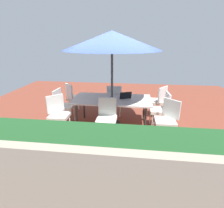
% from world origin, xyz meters
% --- Properties ---
extents(ground_plane, '(10.00, 10.00, 0.02)m').
position_xyz_m(ground_plane, '(0.00, 0.00, -0.01)').
color(ground_plane, brown).
extents(hedge_row, '(6.30, 0.69, 1.36)m').
position_xyz_m(hedge_row, '(0.00, 3.02, 0.68)').
color(hedge_row, '#1E4C23').
rests_on(hedge_row, ground_plane).
extents(dining_table, '(2.10, 1.01, 0.76)m').
position_xyz_m(dining_table, '(0.00, 0.00, 0.71)').
color(dining_table, silver).
rests_on(dining_table, ground_plane).
extents(patio_umbrella, '(2.42, 2.42, 2.48)m').
position_xyz_m(patio_umbrella, '(0.00, 0.00, 2.24)').
color(patio_umbrella, '#4C4C4C').
rests_on(patio_umbrella, ground_plane).
extents(chair_northwest, '(0.59, 0.59, 0.98)m').
position_xyz_m(chair_northwest, '(-1.36, 0.65, 0.55)').
color(chair_northwest, silver).
rests_on(chair_northwest, ground_plane).
extents(chair_east, '(0.48, 0.47, 0.98)m').
position_xyz_m(chair_east, '(1.39, 0.04, 0.55)').
color(chair_east, silver).
rests_on(chair_east, ground_plane).
extents(chair_southwest, '(0.58, 0.58, 0.98)m').
position_xyz_m(chair_southwest, '(-1.32, -0.69, 0.55)').
color(chair_southwest, silver).
rests_on(chair_southwest, ground_plane).
extents(chair_northeast, '(0.59, 0.59, 0.98)m').
position_xyz_m(chair_northeast, '(1.27, 0.64, 0.55)').
color(chair_northeast, silver).
rests_on(chair_northeast, ground_plane).
extents(chair_southeast, '(0.59, 0.59, 0.98)m').
position_xyz_m(chair_southeast, '(1.32, -0.70, 0.55)').
color(chair_southeast, silver).
rests_on(chair_southeast, ground_plane).
extents(chair_west, '(0.47, 0.46, 0.98)m').
position_xyz_m(chair_west, '(-1.32, 0.02, 0.55)').
color(chair_west, silver).
rests_on(chair_west, ground_plane).
extents(chair_north, '(0.46, 0.47, 0.98)m').
position_xyz_m(chair_north, '(0.04, 0.71, 0.55)').
color(chair_north, silver).
rests_on(chair_north, ground_plane).
extents(chair_south, '(0.46, 0.47, 0.98)m').
position_xyz_m(chair_south, '(0.01, -0.67, 0.55)').
color(chair_south, silver).
rests_on(chair_south, ground_plane).
extents(laptop, '(0.39, 0.35, 0.21)m').
position_xyz_m(laptop, '(-0.34, -0.03, 0.81)').
color(laptop, '#B7B7BC').
rests_on(laptop, dining_table).
extents(cup, '(0.07, 0.07, 0.10)m').
position_xyz_m(cup, '(0.04, 0.16, 0.81)').
color(cup, '#334C99').
rests_on(cup, dining_table).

